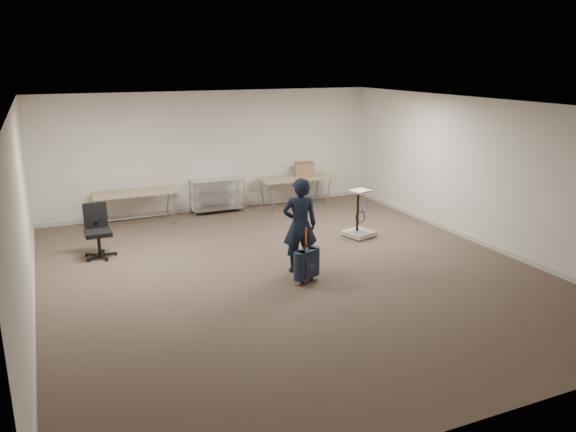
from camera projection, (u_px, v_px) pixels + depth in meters
name	position (u px, v px, depth m)	size (l,w,h in m)	color
ground	(290.00, 272.00, 9.55)	(9.00, 9.00, 0.00)	#49392C
room_shell	(261.00, 245.00, 10.76)	(8.00, 9.00, 9.00)	silver
folding_table_left	(135.00, 194.00, 12.11)	(1.80, 0.75, 0.73)	#917359
folding_table_right	(295.00, 179.00, 13.59)	(1.80, 0.75, 0.73)	#917359
wire_shelf	(217.00, 194.00, 13.13)	(1.22, 0.47, 0.80)	silver
person	(300.00, 225.00, 9.37)	(0.59, 0.39, 1.62)	black
suitcase	(307.00, 264.00, 9.02)	(0.39, 0.31, 0.93)	black
office_chair	(99.00, 241.00, 10.20)	(0.59, 0.59, 0.98)	black
equipment_cart	(359.00, 224.00, 11.39)	(0.65, 0.65, 0.97)	beige
cardboard_box	(304.00, 169.00, 13.72)	(0.45, 0.33, 0.33)	#936544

